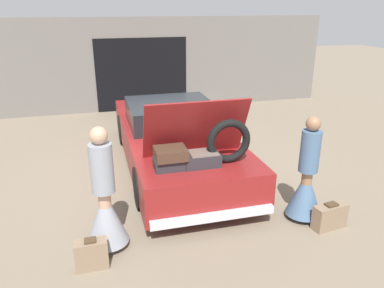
% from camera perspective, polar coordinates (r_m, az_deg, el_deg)
% --- Properties ---
extents(ground_plane, '(40.00, 40.00, 0.00)m').
position_cam_1_polar(ground_plane, '(7.83, -2.67, -3.13)').
color(ground_plane, '#7F705B').
extents(garage_wall_back, '(12.00, 0.14, 2.80)m').
position_cam_1_polar(garage_wall_back, '(11.85, -7.73, 11.88)').
color(garage_wall_back, slate).
rests_on(garage_wall_back, ground_plane).
extents(car, '(1.99, 5.20, 1.80)m').
position_cam_1_polar(car, '(7.60, -2.72, 0.90)').
color(car, maroon).
rests_on(car, ground_plane).
extents(person_left, '(0.57, 0.57, 1.73)m').
position_cam_1_polar(person_left, '(5.17, -13.08, -9.20)').
color(person_left, tan).
rests_on(person_left, ground_plane).
extents(person_right, '(0.55, 0.55, 1.65)m').
position_cam_1_polar(person_right, '(5.95, 17.01, -5.76)').
color(person_right, '#997051').
rests_on(person_right, ground_plane).
extents(suitcase_beside_left_person, '(0.41, 0.19, 0.42)m').
position_cam_1_polar(suitcase_beside_left_person, '(5.06, -15.05, -15.92)').
color(suitcase_beside_left_person, '#8C7259').
rests_on(suitcase_beside_left_person, ground_plane).
extents(suitcase_beside_right_person, '(0.55, 0.28, 0.41)m').
position_cam_1_polar(suitcase_beside_right_person, '(6.01, 20.25, -10.30)').
color(suitcase_beside_right_person, '#8C7259').
rests_on(suitcase_beside_right_person, ground_plane).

